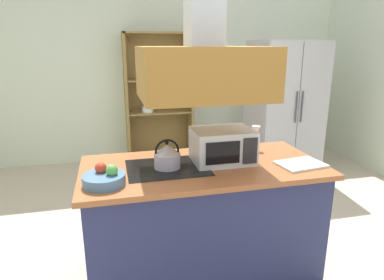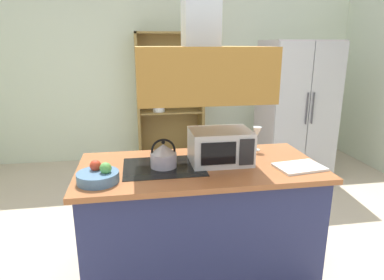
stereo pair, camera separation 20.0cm
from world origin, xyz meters
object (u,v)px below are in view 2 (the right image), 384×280
object	(u,v)px
kettle	(163,155)
cutting_board	(299,167)
dish_cabinet	(170,105)
wine_glass_on_counter	(257,133)
refrigerator	(295,110)
fruit_bowl	(98,176)
microwave	(220,146)

from	to	relation	value
kettle	cutting_board	bearing A→B (deg)	-10.78
dish_cabinet	wine_glass_on_counter	distance (m)	2.56
refrigerator	fruit_bowl	distance (m)	3.19
refrigerator	cutting_board	size ratio (longest dim) A/B	5.41
dish_cabinet	wine_glass_on_counter	size ratio (longest dim) A/B	9.50
cutting_board	refrigerator	bearing A→B (deg)	64.82
dish_cabinet	cutting_board	bearing A→B (deg)	-77.57
kettle	microwave	xyz separation A→B (m)	(0.44, 0.03, 0.04)
kettle	fruit_bowl	world-z (taller)	kettle
kettle	dish_cabinet	bearing A→B (deg)	83.10
refrigerator	dish_cabinet	world-z (taller)	dish_cabinet
cutting_board	microwave	size ratio (longest dim) A/B	0.74
dish_cabinet	wine_glass_on_counter	xyz separation A→B (m)	(0.49, -2.50, 0.18)
dish_cabinet	kettle	distance (m)	2.81
microwave	fruit_bowl	bearing A→B (deg)	-164.78
wine_glass_on_counter	refrigerator	bearing A→B (deg)	54.47
microwave	fruit_bowl	xyz separation A→B (m)	(-0.89, -0.24, -0.09)
wine_glass_on_counter	cutting_board	bearing A→B (deg)	-71.07
kettle	wine_glass_on_counter	world-z (taller)	kettle
refrigerator	fruit_bowl	xyz separation A→B (m)	(-2.42, -2.09, 0.03)
microwave	cutting_board	bearing A→B (deg)	-21.86
refrigerator	fruit_bowl	size ratio (longest dim) A/B	6.60
dish_cabinet	kettle	world-z (taller)	dish_cabinet
microwave	wine_glass_on_counter	size ratio (longest dim) A/B	2.23
fruit_bowl	microwave	bearing A→B (deg)	15.22
cutting_board	fruit_bowl	bearing A→B (deg)	-179.14
dish_cabinet	microwave	distance (m)	2.76
microwave	fruit_bowl	world-z (taller)	microwave
dish_cabinet	cutting_board	distance (m)	3.05
refrigerator	wine_glass_on_counter	bearing A→B (deg)	-125.53
refrigerator	kettle	xyz separation A→B (m)	(-1.96, -1.88, 0.07)
cutting_board	wine_glass_on_counter	size ratio (longest dim) A/B	1.65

